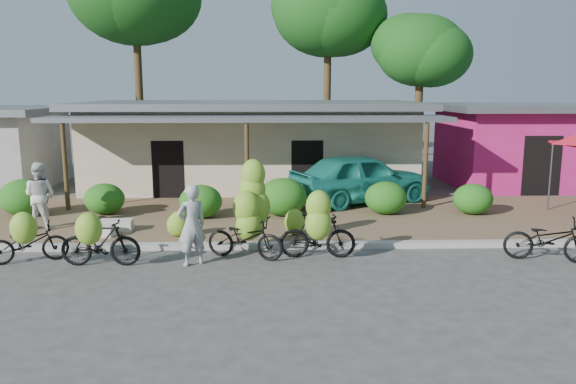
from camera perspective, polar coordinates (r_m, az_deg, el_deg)
name	(u,v)px	position (r m, az deg, el deg)	size (l,w,h in m)	color
ground	(236,276)	(11.90, -5.34, -8.45)	(100.00, 100.00, 0.00)	#423F3D
sidewalk	(246,218)	(16.69, -4.28, -2.70)	(60.00, 6.00, 0.12)	brown
curb	(241,246)	(13.78, -4.83, -5.47)	(60.00, 0.25, 0.15)	#A8A399
shop_main	(252,143)	(22.28, -3.67, 4.94)	(13.00, 8.50, 3.35)	beige
shop_pink	(514,144)	(24.36, 21.94, 4.56)	(6.00, 6.00, 3.25)	#C61E7E
tree_center_right	(324,11)	(28.21, 3.68, 17.90)	(5.35, 5.24, 9.53)	#4E3B1F
tree_near_right	(416,49)	(26.73, 12.88, 14.01)	(4.21, 4.01, 7.21)	#4E3B1F
hedge_0	(24,198)	(18.40, -25.28, -0.51)	(1.41, 1.27, 1.10)	#155F16
hedge_1	(104,199)	(17.73, -18.15, -0.67)	(1.20, 1.08, 0.94)	#155F16
hedge_2	(201,201)	(16.58, -8.86, -0.94)	(1.25, 1.13, 0.98)	#155F16
hedge_3	(283,197)	(16.66, -0.55, -0.50)	(1.45, 1.30, 1.13)	#155F16
hedge_4	(386,198)	(17.13, 9.90, -0.59)	(1.27, 1.14, 0.99)	#155F16
hedge_5	(473,199)	(17.76, 18.27, -0.68)	(1.19, 1.07, 0.93)	#155F16
bike_far_left	(27,241)	(13.75, -24.97, -4.49)	(1.81, 1.41, 1.30)	black
bike_left	(99,240)	(12.88, -18.69, -4.69)	(1.77, 1.16, 1.35)	black
bike_center	(249,219)	(13.04, -4.00, -2.72)	(1.95, 1.41, 2.24)	black
bike_right	(318,230)	(12.70, 3.04, -3.85)	(1.77, 1.19, 1.69)	black
bike_far_right	(549,239)	(13.96, 24.97, -4.39)	(2.03, 1.22, 1.01)	black
loose_banana_a	(179,224)	(14.60, -11.03, -3.19)	(0.53, 0.45, 0.67)	#82BB2E
loose_banana_b	(176,225)	(14.62, -11.29, -3.32)	(0.48, 0.41, 0.60)	#82BB2E
loose_banana_c	(295,222)	(14.50, 0.70, -3.05)	(0.55, 0.46, 0.68)	#82BB2E
sack_near	(116,225)	(15.63, -17.05, -3.25)	(0.85, 0.40, 0.30)	beige
sack_far	(99,231)	(15.21, -18.64, -3.74)	(0.75, 0.38, 0.28)	beige
vendor	(192,225)	(12.48, -9.76, -3.34)	(0.66, 0.43, 1.80)	#9A9A9A
bystander	(40,195)	(16.52, -23.90, -0.30)	(0.88, 0.68, 1.80)	silver
teal_van	(361,178)	(18.70, 7.40, 1.42)	(1.94, 4.83, 1.64)	#1B7C6D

